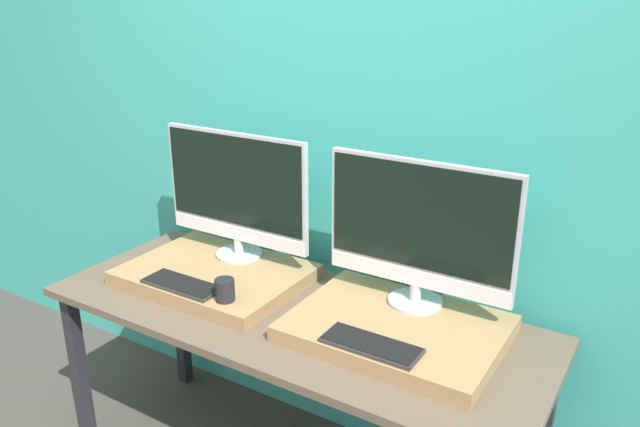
# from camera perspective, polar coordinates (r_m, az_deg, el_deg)

# --- Properties ---
(wall_back) EXTENTS (8.00, 0.04, 2.60)m
(wall_back) POSITION_cam_1_polar(r_m,az_deg,el_deg) (2.40, 2.85, 6.34)
(wall_back) COLOR teal
(wall_back) RESTS_ON ground_plane
(workbench) EXTENTS (1.83, 0.71, 0.78)m
(workbench) POSITION_cam_1_polar(r_m,az_deg,el_deg) (2.29, -2.64, -10.63)
(workbench) COLOR brown
(workbench) RESTS_ON ground_plane
(wooden_riser_left) EXTENTS (0.68, 0.51, 0.05)m
(wooden_riser_left) POSITION_cam_1_polar(r_m,az_deg,el_deg) (2.49, -9.52, -5.52)
(wooden_riser_left) COLOR #99754C
(wooden_riser_left) RESTS_ON workbench
(monitor_left) EXTENTS (0.66, 0.19, 0.51)m
(monitor_left) POSITION_cam_1_polar(r_m,az_deg,el_deg) (2.48, -7.69, 2.00)
(monitor_left) COLOR #B2B2B7
(monitor_left) RESTS_ON wooden_riser_left
(keyboard_left) EXTENTS (0.31, 0.12, 0.01)m
(keyboard_left) POSITION_cam_1_polar(r_m,az_deg,el_deg) (2.36, -12.49, -6.35)
(keyboard_left) COLOR #2D2D2D
(keyboard_left) RESTS_ON wooden_riser_left
(mug) EXTENTS (0.07, 0.07, 0.08)m
(mug) POSITION_cam_1_polar(r_m,az_deg,el_deg) (2.22, -8.70, -6.92)
(mug) COLOR black
(mug) RESTS_ON wooden_riser_left
(wooden_riser_right) EXTENTS (0.68, 0.51, 0.05)m
(wooden_riser_right) POSITION_cam_1_polar(r_m,az_deg,el_deg) (2.11, 6.99, -10.38)
(wooden_riser_right) COLOR #99754C
(wooden_riser_right) RESTS_ON workbench
(monitor_right) EXTENTS (0.66, 0.19, 0.51)m
(monitor_right) POSITION_cam_1_polar(r_m,az_deg,el_deg) (2.10, 9.05, -1.47)
(monitor_right) COLOR #B2B2B7
(monitor_right) RESTS_ON wooden_riser_right
(keyboard_right) EXTENTS (0.31, 0.12, 0.01)m
(keyboard_right) POSITION_cam_1_polar(r_m,az_deg,el_deg) (1.95, 4.70, -11.88)
(keyboard_right) COLOR #2D2D2D
(keyboard_right) RESTS_ON wooden_riser_right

